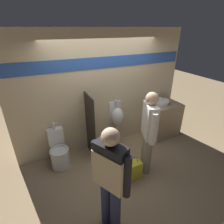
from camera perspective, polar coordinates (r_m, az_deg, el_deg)
name	(u,v)px	position (r m, az deg, el deg)	size (l,w,h in m)	color
ground_plane	(115,155)	(4.20, 1.04, -13.93)	(16.00, 16.00, 0.00)	#997F5B
display_wall	(104,92)	(4.00, -2.69, 6.45)	(4.06, 0.07, 2.70)	beige
sink_counter	(162,120)	(4.89, 15.94, -2.39)	(0.88, 0.60, 0.91)	tan
sink_basin	(161,102)	(4.69, 15.74, 3.28)	(0.41, 0.41, 0.25)	white
cell_phone	(159,107)	(4.45, 15.05, 1.46)	(0.07, 0.14, 0.01)	#B7B7BC
divider_near_counter	(90,127)	(3.86, -7.07, -4.84)	(0.03, 0.55, 1.46)	#28231E
urinal_near_counter	(117,116)	(4.21, 1.69, -1.48)	(0.31, 0.28, 1.15)	silver
toilet	(59,152)	(3.95, -16.88, -12.51)	(0.40, 0.56, 0.93)	white
person_in_vest	(111,176)	(2.38, -0.45, -20.11)	(0.39, 0.54, 1.68)	#282D4C
person_with_lanyard	(149,131)	(3.37, 11.87, -6.01)	(0.33, 0.56, 1.71)	gray
shopping_bag	(133,170)	(3.59, 6.72, -18.40)	(0.33, 0.18, 0.52)	yellow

